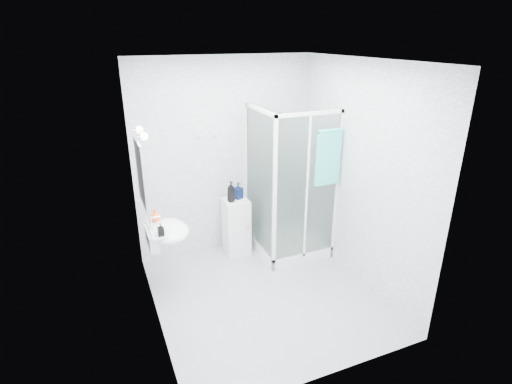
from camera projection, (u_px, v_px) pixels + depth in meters
name	position (u px, v px, depth m)	size (l,w,h in m)	color
room	(265.00, 191.00, 4.17)	(2.40, 2.60, 2.60)	white
shower_enclosure	(286.00, 223.00, 5.38)	(0.90, 0.95, 2.00)	white
wall_basin	(166.00, 232.00, 4.39)	(0.46, 0.56, 0.35)	white
mirror	(140.00, 174.00, 4.06)	(0.02, 0.60, 0.70)	white
vanity_lights	(141.00, 133.00, 3.92)	(0.10, 0.40, 0.08)	silver
wall_hooks	(206.00, 137.00, 5.04)	(0.23, 0.06, 0.03)	silver
storage_cabinet	(236.00, 226.00, 5.42)	(0.33, 0.35, 0.78)	white
hand_towel	(328.00, 156.00, 4.78)	(0.33, 0.05, 0.69)	#34C7BB
shampoo_bottle_a	(231.00, 192.00, 5.19)	(0.11, 0.11, 0.28)	black
shampoo_bottle_b	(238.00, 191.00, 5.29)	(0.10, 0.10, 0.22)	#0B1944
soap_dispenser_orange	(155.00, 215.00, 4.46)	(0.12, 0.12, 0.15)	#FF591E
soap_dispenser_black	(161.00, 230.00, 4.15)	(0.06, 0.06, 0.14)	black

